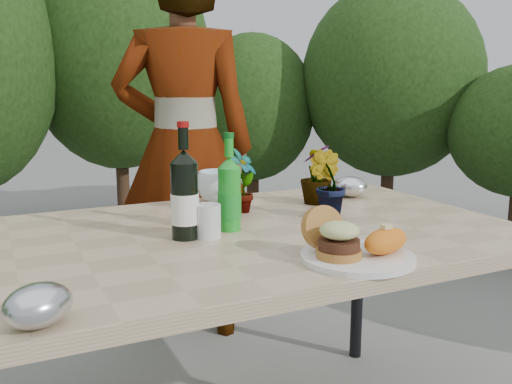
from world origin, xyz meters
name	(u,v)px	position (x,y,z in m)	size (l,w,h in m)	color
patio_table	(244,249)	(0.00, 0.00, 0.69)	(1.60, 1.00, 0.75)	tan
shrub_hedge	(115,81)	(0.01, 1.76, 1.18)	(6.90, 5.13, 2.32)	#382316
dinner_plate	(357,257)	(0.14, -0.37, 0.76)	(0.28, 0.28, 0.01)	white
burger_stack	(335,237)	(0.08, -0.36, 0.81)	(0.11, 0.16, 0.11)	#B7722D
sweet_potato	(386,241)	(0.20, -0.39, 0.80)	(0.15, 0.08, 0.06)	orange
grilled_veg	(342,239)	(0.15, -0.28, 0.78)	(0.08, 0.05, 0.03)	olive
wine_bottle	(185,196)	(-0.18, 0.00, 0.87)	(0.08, 0.08, 0.32)	black
sparkling_water	(229,195)	(-0.03, 0.03, 0.85)	(0.07, 0.07, 0.29)	green
plastic_cup	(208,221)	(-0.12, -0.02, 0.80)	(0.07, 0.07, 0.10)	silver
seedling_left	(243,181)	(0.09, 0.22, 0.86)	(0.11, 0.08, 0.21)	#23541D
seedling_mid	(327,184)	(0.31, 0.04, 0.86)	(0.12, 0.10, 0.22)	#27551D
seedling_right	(316,174)	(0.39, 0.23, 0.86)	(0.12, 0.12, 0.21)	#24591E
blue_bowl	(217,187)	(0.08, 0.40, 0.81)	(0.14, 0.14, 0.11)	white
foil_packet_left	(38,305)	(-0.61, -0.44, 0.79)	(0.13, 0.11, 0.08)	#B9BBC0
foil_packet_right	(350,187)	(0.56, 0.28, 0.79)	(0.13, 0.11, 0.08)	silver
person	(184,148)	(0.15, 0.99, 0.88)	(0.64, 0.42, 1.76)	#A16250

